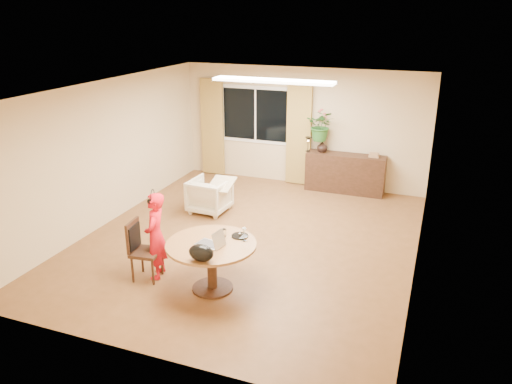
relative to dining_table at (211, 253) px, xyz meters
The scene contains 24 objects.
floor 1.76m from the dining_table, 93.21° to the left, with size 6.50×6.50×0.00m, color brown.
ceiling 2.63m from the dining_table, 93.21° to the left, with size 6.50×6.50×0.00m, color white.
wall_back 4.97m from the dining_table, 91.09° to the left, with size 5.50×5.50×0.00m, color #CCB384.
wall_left 3.37m from the dining_table, 149.70° to the left, with size 6.50×6.50×0.00m, color #CCB384.
wall_right 3.22m from the dining_table, 32.02° to the left, with size 6.50×6.50×0.00m, color #CCB384.
window 5.12m from the dining_table, 103.70° to the left, with size 1.70×0.03×1.30m.
curtain_left 5.34m from the dining_table, 114.97° to the left, with size 0.55×0.08×2.25m, color olive.
curtain_right 4.85m from the dining_table, 91.70° to the left, with size 0.55×0.08×2.25m, color olive.
ceiling_panel 3.49m from the dining_table, 91.86° to the left, with size 2.20×0.35×0.05m, color white.
dining_table is the anchor object (origin of this frame).
dining_chair 1.03m from the dining_table, behind, with size 0.43×0.39×0.90m, color black, non-canonical shape.
child 0.92m from the dining_table, behind, with size 0.31×0.48×1.31m, color #B70E13.
laptop 0.28m from the dining_table, 96.06° to the right, with size 0.37×0.25×0.25m, color #B7B7BC, non-canonical shape.
tumbler 0.35m from the dining_table, 75.64° to the left, with size 0.07×0.07×0.11m, color white, non-canonical shape.
wine_glass 0.53m from the dining_table, 30.20° to the left, with size 0.07×0.07×0.20m, color white, non-canonical shape.
pot_lid 0.48m from the dining_table, 49.34° to the left, with size 0.24×0.24×0.04m, color white, non-canonical shape.
handbag 0.59m from the dining_table, 78.26° to the right, with size 0.34×0.20×0.23m, color black, non-canonical shape.
armchair 2.93m from the dining_table, 116.27° to the left, with size 0.71×0.74×0.67m, color beige.
throw 2.81m from the dining_table, 111.47° to the left, with size 0.45×0.55×0.03m, color beige, non-canonical shape.
sideboard 4.77m from the dining_table, 78.39° to the left, with size 1.68×0.41×0.84m, color black.
vase 4.71m from the dining_table, 84.73° to the left, with size 0.24×0.24×0.25m, color black.
bouquet 4.77m from the dining_table, 85.21° to the left, with size 0.59×0.51×0.66m, color #2B6024.
book_stack 4.93m from the dining_table, 71.76° to the left, with size 0.21×0.16×0.09m, color brown, non-canonical shape.
desk_lamp 4.64m from the dining_table, 88.45° to the left, with size 0.14×0.14×0.34m, color black, non-canonical shape.
Camera 1 is at (2.86, -7.25, 3.76)m, focal length 35.00 mm.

